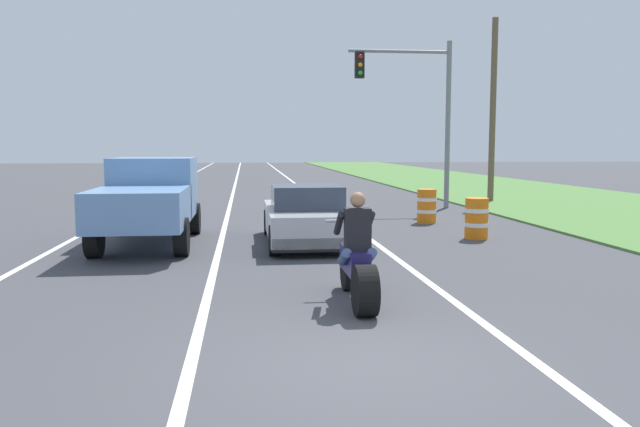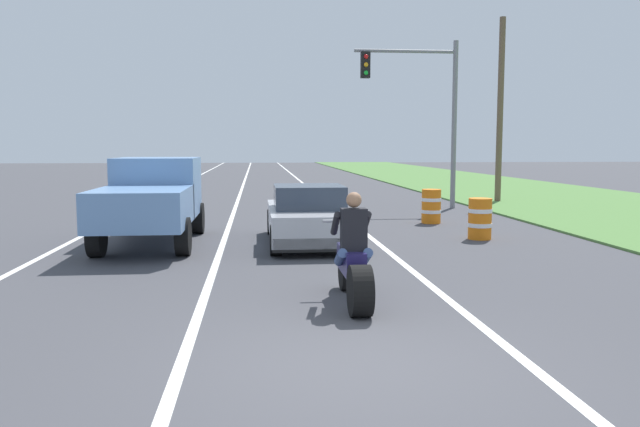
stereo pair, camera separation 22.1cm
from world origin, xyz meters
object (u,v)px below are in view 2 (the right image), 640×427
object	(u,v)px
construction_barrel_mid	(431,206)
sports_car_silver	(308,217)
traffic_light_mast_near	(425,99)
construction_barrel_nearest	(480,219)
motorcycle_with_rider	(354,264)
pickup_truck_left_lane_light_blue	(152,197)

from	to	relation	value
construction_barrel_mid	sports_car_silver	bearing A→B (deg)	-137.71
sports_car_silver	traffic_light_mast_near	size ratio (longest dim) A/B	0.72
traffic_light_mast_near	construction_barrel_nearest	world-z (taller)	traffic_light_mast_near
construction_barrel_nearest	construction_barrel_mid	xyz separation A→B (m)	(-0.30, 3.25, 0.00)
traffic_light_mast_near	construction_barrel_nearest	distance (m)	8.37
motorcycle_with_rider	construction_barrel_nearest	world-z (taller)	motorcycle_with_rider
motorcycle_with_rider	construction_barrel_mid	xyz separation A→B (m)	(3.74, 9.29, -0.09)
traffic_light_mast_near	construction_barrel_nearest	bearing A→B (deg)	-94.65
pickup_truck_left_lane_light_blue	traffic_light_mast_near	world-z (taller)	traffic_light_mast_near
sports_car_silver	construction_barrel_mid	xyz separation A→B (m)	(3.91, 3.56, -0.13)
motorcycle_with_rider	construction_barrel_nearest	bearing A→B (deg)	56.26
construction_barrel_nearest	pickup_truck_left_lane_light_blue	bearing A→B (deg)	-179.71
sports_car_silver	traffic_light_mast_near	distance (m)	9.85
pickup_truck_left_lane_light_blue	traffic_light_mast_near	size ratio (longest dim) A/B	0.80
motorcycle_with_rider	sports_car_silver	bearing A→B (deg)	91.76
pickup_truck_left_lane_light_blue	traffic_light_mast_near	xyz separation A→B (m)	(8.41, 7.65, 2.83)
motorcycle_with_rider	traffic_light_mast_near	xyz separation A→B (m)	(4.66, 13.66, 3.34)
motorcycle_with_rider	pickup_truck_left_lane_light_blue	distance (m)	7.10
sports_car_silver	construction_barrel_nearest	size ratio (longest dim) A/B	4.30
motorcycle_with_rider	traffic_light_mast_near	bearing A→B (deg)	71.16
pickup_truck_left_lane_light_blue	construction_barrel_mid	size ratio (longest dim) A/B	4.80
pickup_truck_left_lane_light_blue	construction_barrel_mid	world-z (taller)	pickup_truck_left_lane_light_blue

